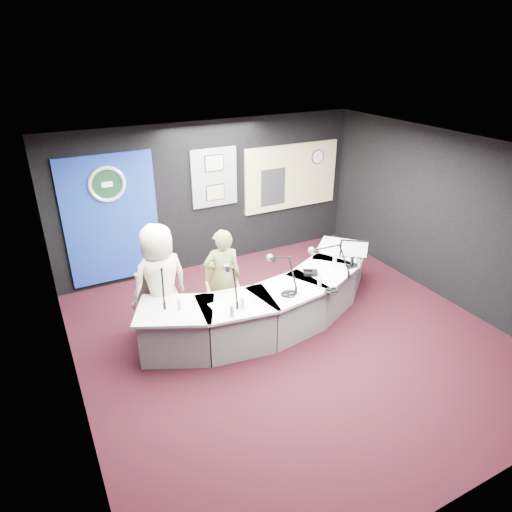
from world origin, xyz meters
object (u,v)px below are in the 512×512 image
armchair_right (223,294)px  person_woman (223,278)px  armchair_left (163,305)px  person_man (160,283)px  broadcast_desk (272,302)px

armchair_right → person_woman: 0.29m
armchair_left → person_man: 0.38m
broadcast_desk → armchair_right: size_ratio=4.44×
broadcast_desk → person_man: size_ratio=2.51×
armchair_right → broadcast_desk: bearing=-15.0°
broadcast_desk → armchair_left: 1.68m
broadcast_desk → person_man: (-1.60, 0.48, 0.52)m
armchair_left → person_man: (0.00, 0.00, 0.38)m
broadcast_desk → person_woman: (-0.66, 0.37, 0.42)m
person_man → person_woman: person_man is taller
armchair_left → armchair_right: 0.95m
person_man → broadcast_desk: bearing=151.1°
armchair_left → person_woman: person_woman is taller
armchair_right → person_man: 1.02m
broadcast_desk → armchair_right: armchair_right is taller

